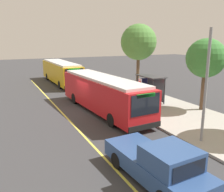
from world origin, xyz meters
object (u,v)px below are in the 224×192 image
at_px(transit_bus_second, 61,72).
at_px(pickup_truck, 158,164).
at_px(transit_bus_main, 103,93).
at_px(route_sign_post, 140,91).
at_px(waiting_bench, 152,96).
at_px(pedestrian_commuter, 140,95).

height_order(transit_bus_second, pickup_truck, transit_bus_second).
xyz_separation_m(transit_bus_main, pickup_truck, (10.50, -2.05, -0.76)).
bearing_deg(transit_bus_second, route_sign_post, 7.15).
xyz_separation_m(waiting_bench, route_sign_post, (2.60, -3.01, 1.32)).
bearing_deg(route_sign_post, transit_bus_second, -172.85).
height_order(route_sign_post, pedestrian_commuter, route_sign_post).
bearing_deg(route_sign_post, pedestrian_commuter, 147.46).
distance_m(transit_bus_second, pedestrian_commuter, 15.20).
relative_size(pickup_truck, waiting_bench, 3.44).
height_order(transit_bus_main, pedestrian_commuter, transit_bus_main).
bearing_deg(transit_bus_main, waiting_bench, 96.03).
relative_size(route_sign_post, pedestrian_commuter, 1.66).
xyz_separation_m(route_sign_post, pedestrian_commuter, (-1.95, 1.24, -0.84)).
height_order(transit_bus_main, transit_bus_second, same).
xyz_separation_m(transit_bus_second, route_sign_post, (16.77, 2.10, 0.34)).
distance_m(transit_bus_main, waiting_bench, 5.46).
relative_size(transit_bus_main, transit_bus_second, 0.99).
distance_m(transit_bus_second, waiting_bench, 15.09).
bearing_deg(transit_bus_main, transit_bus_second, 179.13).
bearing_deg(pickup_truck, transit_bus_main, 168.95).
height_order(transit_bus_main, waiting_bench, transit_bus_main).
distance_m(waiting_bench, pedestrian_commuter, 1.94).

